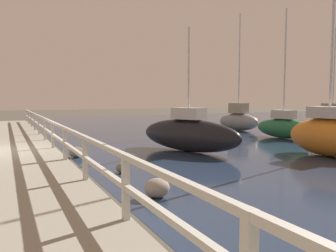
{
  "coord_description": "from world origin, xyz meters",
  "views": [
    {
      "loc": [
        0.29,
        -12.58,
        2.09
      ],
      "look_at": [
        5.28,
        -2.58,
        1.2
      ],
      "focal_mm": 35.0,
      "sensor_mm": 36.0,
      "label": 1
    }
  ],
  "objects": [
    {
      "name": "railing",
      "position": [
        1.83,
        0.0,
        1.0
      ],
      "size": [
        0.1,
        32.5,
        0.98
      ],
      "color": "beige",
      "rests_on": "dock_walkway"
    },
    {
      "name": "boulder_water_edge",
      "position": [
        3.15,
        -6.32,
        0.21
      ],
      "size": [
        0.56,
        0.5,
        0.42
      ],
      "color": "gray",
      "rests_on": "ground"
    },
    {
      "name": "boulder_mid_strip",
      "position": [
        2.55,
        -0.57,
        0.2
      ],
      "size": [
        0.52,
        0.47,
        0.39
      ],
      "color": "#666056",
      "rests_on": "ground"
    },
    {
      "name": "boulder_near_dock",
      "position": [
        3.26,
        -3.72,
        0.15
      ],
      "size": [
        0.39,
        0.35,
        0.29
      ],
      "color": "#666056",
      "rests_on": "ground"
    },
    {
      "name": "sailboat_orange",
      "position": [
        11.02,
        -4.45,
        0.82
      ],
      "size": [
        1.78,
        3.28,
        8.16
      ],
      "rotation": [
        0.0,
        0.0,
        0.11
      ],
      "color": "orange",
      "rests_on": "water_surface"
    },
    {
      "name": "sailboat_black",
      "position": [
        6.9,
        -1.18,
        0.73
      ],
      "size": [
        2.72,
        4.89,
        4.96
      ],
      "rotation": [
        0.0,
        0.0,
        0.37
      ],
      "color": "black",
      "rests_on": "water_surface"
    },
    {
      "name": "sailboat_yellow",
      "position": [
        25.6,
        6.34,
        0.8
      ],
      "size": [
        1.96,
        5.4,
        8.2
      ],
      "rotation": [
        0.0,
        0.0,
        -0.18
      ],
      "color": "gold",
      "rests_on": "water_surface"
    },
    {
      "name": "sailboat_gray",
      "position": [
        14.56,
        5.24,
        0.76
      ],
      "size": [
        1.98,
        3.3,
        7.85
      ],
      "rotation": [
        0.0,
        0.0,
        0.27
      ],
      "color": "gray",
      "rests_on": "water_surface"
    },
    {
      "name": "sailboat_green",
      "position": [
        13.86,
        0.52,
        0.65
      ],
      "size": [
        1.32,
        3.59,
        6.93
      ],
      "rotation": [
        0.0,
        0.0,
        0.1
      ],
      "color": "#236B42",
      "rests_on": "water_surface"
    }
  ]
}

